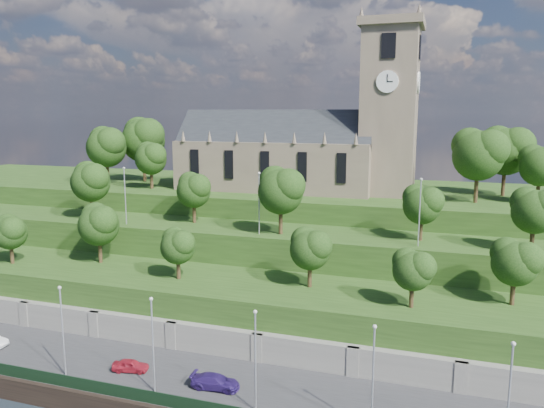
% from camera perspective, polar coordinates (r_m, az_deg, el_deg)
% --- Properties ---
extents(promenade, '(160.00, 12.00, 2.00)m').
position_cam_1_polar(promenade, '(55.72, -8.65, -18.85)').
color(promenade, '#2D2D30').
rests_on(promenade, ground).
extents(fence, '(160.00, 0.10, 1.20)m').
position_cam_1_polar(fence, '(50.82, -11.61, -19.91)').
color(fence, black).
rests_on(fence, promenade).
extents(retaining_wall, '(160.00, 2.10, 5.00)m').
position_cam_1_polar(retaining_wall, '(59.84, -6.02, -15.07)').
color(retaining_wall, slate).
rests_on(retaining_wall, ground).
extents(embankment_lower, '(160.00, 12.00, 8.00)m').
position_cam_1_polar(embankment_lower, '(64.33, -3.80, -11.75)').
color(embankment_lower, '#234115').
rests_on(embankment_lower, ground).
extents(embankment_upper, '(160.00, 10.00, 12.00)m').
position_cam_1_polar(embankment_upper, '(73.40, -0.57, -7.31)').
color(embankment_upper, '#234115').
rests_on(embankment_upper, ground).
extents(hilltop, '(160.00, 32.00, 15.00)m').
position_cam_1_polar(hilltop, '(92.49, 3.62, -2.76)').
color(hilltop, '#234115').
rests_on(hilltop, ground).
extents(church, '(38.60, 12.35, 27.60)m').
position_cam_1_polar(church, '(86.33, 3.56, 6.42)').
color(church, brown).
rests_on(church, hilltop).
extents(trees_lower, '(65.88, 8.84, 7.92)m').
position_cam_1_polar(trees_lower, '(62.57, -4.99, -4.01)').
color(trees_lower, '#342514').
rests_on(trees_lower, embankment_lower).
extents(trees_upper, '(65.37, 8.40, 8.84)m').
position_cam_1_polar(trees_upper, '(69.86, -0.66, 1.44)').
color(trees_upper, '#342514').
rests_on(trees_upper, embankment_upper).
extents(trees_hilltop, '(76.01, 16.21, 11.85)m').
position_cam_1_polar(trees_hilltop, '(86.25, 1.92, 6.16)').
color(trees_hilltop, '#342514').
rests_on(trees_hilltop, hilltop).
extents(lamp_posts_promenade, '(60.36, 0.36, 9.22)m').
position_cam_1_polar(lamp_posts_promenade, '(51.13, -12.71, -13.94)').
color(lamp_posts_promenade, '#B2B2B7').
rests_on(lamp_posts_promenade, promenade).
extents(lamp_posts_upper, '(40.36, 0.36, 8.15)m').
position_cam_1_polar(lamp_posts_upper, '(68.19, -1.40, 0.59)').
color(lamp_posts_upper, '#B2B2B7').
rests_on(lamp_posts_upper, embankment_upper).
extents(car_left, '(3.85, 2.24, 1.23)m').
position_cam_1_polar(car_left, '(57.29, -14.98, -16.43)').
color(car_left, '#A91C2C').
rests_on(car_left, promenade).
extents(car_right, '(4.80, 2.23, 1.36)m').
position_cam_1_polar(car_right, '(52.76, -6.11, -18.47)').
color(car_right, navy).
rests_on(car_right, promenade).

